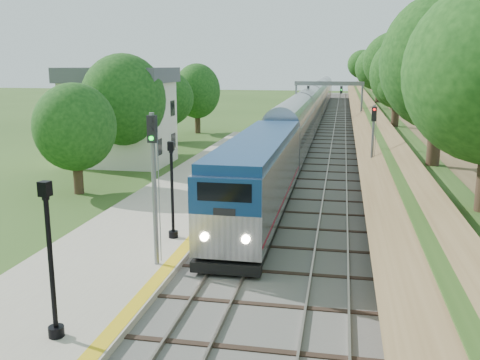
% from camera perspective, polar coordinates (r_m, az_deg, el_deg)
% --- Properties ---
extents(trackbed, '(9.50, 170.00, 0.28)m').
position_cam_1_polar(trackbed, '(72.52, 9.03, 5.63)').
color(trackbed, '#4C4944').
rests_on(trackbed, ground).
extents(platform, '(6.40, 68.00, 0.38)m').
position_cam_1_polar(platform, '(30.66, -7.53, -3.15)').
color(platform, '#A79C87').
rests_on(platform, ground).
extents(yellow_stripe, '(0.55, 68.00, 0.01)m').
position_cam_1_polar(yellow_stripe, '(29.85, -2.33, -3.09)').
color(yellow_stripe, gold).
rests_on(yellow_stripe, platform).
extents(embankment, '(10.64, 170.00, 11.70)m').
position_cam_1_polar(embankment, '(72.55, 15.73, 6.83)').
color(embankment, brown).
rests_on(embankment, ground).
extents(station_building, '(8.60, 6.60, 8.00)m').
position_cam_1_polar(station_building, '(46.00, -12.67, 6.75)').
color(station_building, silver).
rests_on(station_building, ground).
extents(signal_gantry, '(8.40, 0.38, 6.20)m').
position_cam_1_polar(signal_gantry, '(67.12, 9.42, 9.16)').
color(signal_gantry, slate).
rests_on(signal_gantry, ground).
extents(trees_behind_platform, '(7.82, 53.32, 7.21)m').
position_cam_1_polar(trees_behind_platform, '(36.33, -14.41, 5.96)').
color(trees_behind_platform, '#332316').
rests_on(trees_behind_platform, ground).
extents(train, '(2.89, 115.98, 4.25)m').
position_cam_1_polar(train, '(76.40, 7.68, 7.60)').
color(train, black).
rests_on(train, trackbed).
extents(lamppost_mid, '(0.47, 0.47, 4.72)m').
position_cam_1_polar(lamppost_mid, '(16.56, -19.48, -9.00)').
color(lamppost_mid, black).
rests_on(lamppost_mid, platform).
extents(lamppost_far, '(0.45, 0.45, 4.51)m').
position_cam_1_polar(lamppost_far, '(24.68, -7.24, -1.65)').
color(lamppost_far, black).
rests_on(lamppost_far, platform).
extents(signal_platform, '(0.36, 0.28, 6.11)m').
position_cam_1_polar(signal_platform, '(21.10, -9.19, 0.74)').
color(signal_platform, slate).
rests_on(signal_platform, platform).
extents(signal_farside, '(0.31, 0.25, 5.65)m').
position_cam_1_polar(signal_farside, '(34.94, 13.98, 4.15)').
color(signal_farside, slate).
rests_on(signal_farside, ground).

